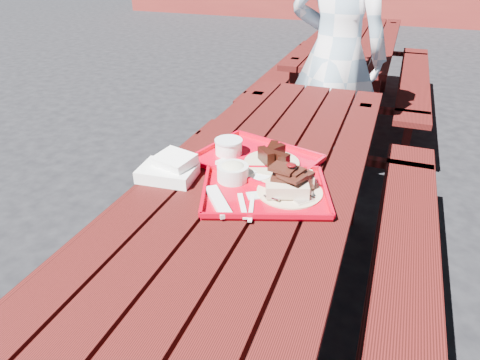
% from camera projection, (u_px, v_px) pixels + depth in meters
% --- Properties ---
extents(ground, '(60.00, 60.00, 0.00)m').
position_uv_depth(ground, '(251.00, 323.00, 1.93)').
color(ground, black).
rests_on(ground, ground).
extents(picnic_table_near, '(1.41, 2.40, 0.75)m').
position_uv_depth(picnic_table_near, '(253.00, 221.00, 1.66)').
color(picnic_table_near, '#450E0D').
rests_on(picnic_table_near, ground).
extents(picnic_table_far, '(1.41, 2.40, 0.75)m').
position_uv_depth(picnic_table_far, '(350.00, 58.00, 3.95)').
color(picnic_table_far, '#450E0D').
rests_on(picnic_table_far, ground).
extents(near_tray, '(0.50, 0.45, 0.13)m').
position_uv_depth(near_tray, '(265.00, 184.00, 1.46)').
color(near_tray, '#B30013').
rests_on(near_tray, picnic_table_near).
extents(far_tray, '(0.51, 0.44, 0.07)m').
position_uv_depth(far_tray, '(255.00, 158.00, 1.66)').
color(far_tray, red).
rests_on(far_tray, picnic_table_near).
extents(white_cloth, '(0.21, 0.18, 0.08)m').
position_uv_depth(white_cloth, '(170.00, 169.00, 1.55)').
color(white_cloth, white).
rests_on(white_cloth, picnic_table_near).
extents(person, '(0.70, 0.53, 1.75)m').
position_uv_depth(person, '(336.00, 55.00, 2.71)').
color(person, '#97B9D2').
rests_on(person, ground).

